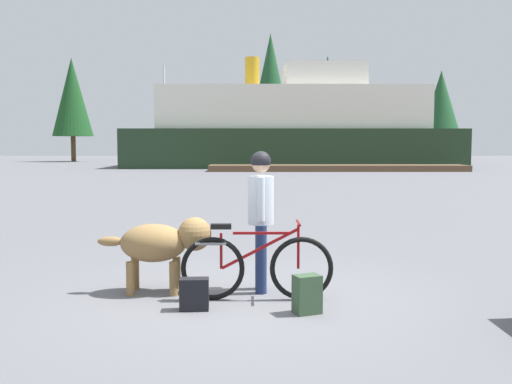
# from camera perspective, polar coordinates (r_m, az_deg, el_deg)

# --- Properties ---
(ground_plane) EXTENTS (160.00, 160.00, 0.00)m
(ground_plane) POSITION_cam_1_polar(r_m,az_deg,el_deg) (7.24, -1.25, -10.06)
(ground_plane) COLOR slate
(bicycle) EXTENTS (1.80, 0.44, 0.93)m
(bicycle) POSITION_cam_1_polar(r_m,az_deg,el_deg) (7.03, 0.00, -7.13)
(bicycle) COLOR black
(bicycle) RESTS_ON ground_plane
(person_cyclist) EXTENTS (0.32, 0.53, 1.75)m
(person_cyclist) POSITION_cam_1_polar(r_m,az_deg,el_deg) (7.34, 0.47, -1.45)
(person_cyclist) COLOR navy
(person_cyclist) RESTS_ON ground_plane
(dog) EXTENTS (1.40, 0.55, 0.94)m
(dog) POSITION_cam_1_polar(r_m,az_deg,el_deg) (7.42, -8.96, -4.82)
(dog) COLOR olive
(dog) RESTS_ON ground_plane
(backpack) EXTENTS (0.33, 0.29, 0.42)m
(backpack) POSITION_cam_1_polar(r_m,az_deg,el_deg) (6.56, 4.92, -9.74)
(backpack) COLOR #334C33
(backpack) RESTS_ON ground_plane
(handbag_pannier) EXTENTS (0.33, 0.19, 0.35)m
(handbag_pannier) POSITION_cam_1_polar(r_m,az_deg,el_deg) (6.70, -5.95, -9.72)
(handbag_pannier) COLOR black
(handbag_pannier) RESTS_ON ground_plane
(dock_pier) EXTENTS (16.99, 2.61, 0.40)m
(dock_pier) POSITION_cam_1_polar(r_m,az_deg,el_deg) (39.76, 7.82, 2.30)
(dock_pier) COLOR brown
(dock_pier) RESTS_ON ground_plane
(ferry_boat) EXTENTS (25.21, 8.99, 8.48)m
(ferry_boat) POSITION_cam_1_polar(r_m,az_deg,el_deg) (46.91, 3.49, 6.07)
(ferry_boat) COLOR #1E331E
(ferry_boat) RESTS_ON ground_plane
(sailboat_moored) EXTENTS (6.11, 1.71, 8.24)m
(sailboat_moored) POSITION_cam_1_polar(r_m,az_deg,el_deg) (49.90, -8.71, 3.14)
(sailboat_moored) COLOR navy
(sailboat_moored) RESTS_ON ground_plane
(pine_tree_far_left) EXTENTS (3.99, 3.99, 10.26)m
(pine_tree_far_left) POSITION_cam_1_polar(r_m,az_deg,el_deg) (62.32, -17.22, 8.68)
(pine_tree_far_left) COLOR #4C331E
(pine_tree_far_left) RESTS_ON ground_plane
(pine_tree_center) EXTENTS (3.95, 3.95, 12.28)m
(pine_tree_center) POSITION_cam_1_polar(r_m,az_deg,el_deg) (57.83, 1.40, 10.50)
(pine_tree_center) COLOR #4C331E
(pine_tree_center) RESTS_ON ground_plane
(pine_tree_far_right) EXTENTS (4.03, 4.03, 8.77)m
(pine_tree_far_right) POSITION_cam_1_polar(r_m,az_deg,el_deg) (60.18, 17.30, 7.92)
(pine_tree_far_right) COLOR #4C331E
(pine_tree_far_right) RESTS_ON ground_plane
(pine_tree_mid_back) EXTENTS (3.39, 3.39, 10.99)m
(pine_tree_mid_back) POSITION_cam_1_polar(r_m,az_deg,el_deg) (63.69, 6.86, 9.30)
(pine_tree_mid_back) COLOR #4C331E
(pine_tree_mid_back) RESTS_ON ground_plane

